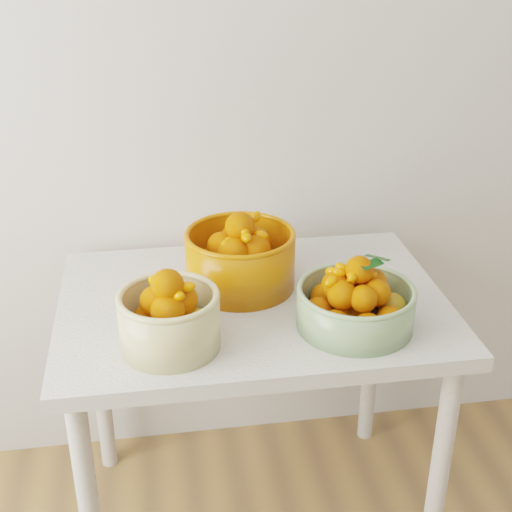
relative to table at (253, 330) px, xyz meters
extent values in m
cube|color=silver|center=(0.18, 0.40, 0.70)|extent=(4.00, 0.04, 2.70)
cube|color=silver|center=(0.00, 0.00, 0.08)|extent=(1.00, 0.70, 0.04)
cylinder|color=silver|center=(0.44, -0.29, -0.30)|extent=(0.05, 0.05, 0.71)
cylinder|color=silver|center=(-0.44, 0.29, -0.30)|extent=(0.05, 0.05, 0.71)
cylinder|color=silver|center=(0.44, 0.29, -0.30)|extent=(0.05, 0.05, 0.71)
cylinder|color=#D1C283|center=(-0.22, -0.19, 0.16)|extent=(0.28, 0.28, 0.13)
torus|color=#D1C283|center=(-0.22, -0.19, 0.23)|extent=(0.29, 0.29, 0.02)
sphere|color=#D1660C|center=(-0.16, -0.19, 0.15)|extent=(0.08, 0.08, 0.08)
sphere|color=#D1660C|center=(-0.20, -0.13, 0.15)|extent=(0.08, 0.08, 0.08)
sphere|color=#FB5D00|center=(-0.27, -0.15, 0.15)|extent=(0.08, 0.08, 0.08)
sphere|color=#FB5D00|center=(-0.27, -0.23, 0.15)|extent=(0.07, 0.07, 0.07)
sphere|color=#FB5D00|center=(-0.20, -0.24, 0.15)|extent=(0.08, 0.08, 0.08)
sphere|color=#FB5D00|center=(-0.22, -0.19, 0.15)|extent=(0.08, 0.08, 0.08)
sphere|color=#FB5D00|center=(-0.19, -0.17, 0.21)|extent=(0.08, 0.08, 0.08)
sphere|color=#FB5D00|center=(-0.25, -0.17, 0.21)|extent=(0.07, 0.07, 0.07)
sphere|color=#FB5D00|center=(-0.22, -0.22, 0.21)|extent=(0.08, 0.08, 0.08)
sphere|color=#FB5D00|center=(-0.22, -0.19, 0.26)|extent=(0.07, 0.07, 0.07)
ellipsoid|color=#FA6B03|center=(-0.20, -0.22, 0.24)|extent=(0.05, 0.05, 0.04)
ellipsoid|color=#FA6B03|center=(-0.24, -0.21, 0.23)|extent=(0.04, 0.05, 0.04)
ellipsoid|color=#FA6B03|center=(-0.23, -0.15, 0.23)|extent=(0.04, 0.04, 0.03)
ellipsoid|color=#FA6B03|center=(-0.21, -0.16, 0.26)|extent=(0.04, 0.05, 0.04)
ellipsoid|color=#FA6B03|center=(-0.25, -0.15, 0.25)|extent=(0.04, 0.05, 0.03)
ellipsoid|color=#FA6B03|center=(-0.24, -0.23, 0.23)|extent=(0.04, 0.05, 0.04)
ellipsoid|color=#FA6B03|center=(-0.18, -0.20, 0.25)|extent=(0.05, 0.03, 0.03)
ellipsoid|color=#FA6B03|center=(-0.21, -0.19, 0.23)|extent=(0.05, 0.04, 0.04)
cylinder|color=#89AC76|center=(0.22, -0.17, 0.15)|extent=(0.32, 0.32, 0.10)
torus|color=#89AC76|center=(0.22, -0.17, 0.19)|extent=(0.32, 0.32, 0.01)
sphere|color=#D1660C|center=(0.31, -0.17, 0.14)|extent=(0.07, 0.07, 0.07)
sphere|color=#FB5D00|center=(0.29, -0.11, 0.14)|extent=(0.07, 0.07, 0.07)
sphere|color=#FB5D00|center=(0.22, -0.08, 0.14)|extent=(0.07, 0.07, 0.07)
sphere|color=#FB5D00|center=(0.16, -0.10, 0.14)|extent=(0.07, 0.07, 0.07)
sphere|color=#FB5D00|center=(0.13, -0.17, 0.14)|extent=(0.07, 0.07, 0.07)
sphere|color=#FB5D00|center=(0.16, -0.23, 0.14)|extent=(0.07, 0.07, 0.07)
sphere|color=#FB5D00|center=(0.23, -0.26, 0.14)|extent=(0.07, 0.07, 0.07)
sphere|color=#FB5D00|center=(0.29, -0.23, 0.14)|extent=(0.07, 0.07, 0.07)
sphere|color=#FB5D00|center=(0.22, -0.17, 0.14)|extent=(0.07, 0.07, 0.07)
sphere|color=#FB5D00|center=(0.27, -0.14, 0.20)|extent=(0.07, 0.07, 0.07)
sphere|color=#FB5D00|center=(0.22, -0.12, 0.20)|extent=(0.07, 0.07, 0.07)
sphere|color=#FB5D00|center=(0.18, -0.14, 0.20)|extent=(0.07, 0.07, 0.07)
sphere|color=#FB5D00|center=(0.18, -0.19, 0.20)|extent=(0.07, 0.07, 0.07)
sphere|color=#FB5D00|center=(0.23, -0.22, 0.20)|extent=(0.07, 0.07, 0.07)
sphere|color=#FB5D00|center=(0.27, -0.19, 0.20)|extent=(0.07, 0.07, 0.07)
sphere|color=#FB5D00|center=(0.23, -0.16, 0.25)|extent=(0.07, 0.07, 0.07)
ellipsoid|color=#FA6B03|center=(0.24, -0.17, 0.25)|extent=(0.04, 0.04, 0.04)
ellipsoid|color=#FA6B03|center=(0.21, -0.17, 0.24)|extent=(0.04, 0.03, 0.04)
ellipsoid|color=#FA6B03|center=(0.18, -0.15, 0.24)|extent=(0.04, 0.04, 0.03)
ellipsoid|color=#FA6B03|center=(0.21, -0.19, 0.24)|extent=(0.04, 0.04, 0.03)
ellipsoid|color=#FA6B03|center=(0.23, -0.17, 0.24)|extent=(0.03, 0.04, 0.04)
ellipsoid|color=#FA6B03|center=(0.16, -0.18, 0.23)|extent=(0.04, 0.03, 0.04)
ellipsoid|color=#FA6B03|center=(0.21, -0.17, 0.23)|extent=(0.04, 0.04, 0.04)
ellipsoid|color=#FA6B03|center=(0.26, -0.16, 0.23)|extent=(0.04, 0.04, 0.03)
ellipsoid|color=#FA6B03|center=(0.17, -0.13, 0.23)|extent=(0.04, 0.04, 0.03)
ellipsoid|color=#FA6B03|center=(0.22, -0.17, 0.24)|extent=(0.04, 0.04, 0.03)
ellipsoid|color=#FA6B03|center=(0.19, -0.14, 0.24)|extent=(0.04, 0.04, 0.03)
cylinder|color=#D05B07|center=(-0.02, 0.08, 0.17)|extent=(0.32, 0.32, 0.15)
torus|color=#D05B07|center=(-0.02, 0.08, 0.25)|extent=(0.32, 0.32, 0.01)
sphere|color=#FB5D00|center=(0.07, 0.08, 0.15)|extent=(0.08, 0.08, 0.08)
sphere|color=#FB5D00|center=(0.03, 0.15, 0.15)|extent=(0.08, 0.08, 0.08)
sphere|color=#FB5D00|center=(-0.04, 0.16, 0.15)|extent=(0.08, 0.08, 0.08)
sphere|color=#FB5D00|center=(-0.10, 0.12, 0.15)|extent=(0.08, 0.08, 0.08)
sphere|color=#FB5D00|center=(-0.10, 0.05, 0.15)|extent=(0.09, 0.09, 0.09)
sphere|color=#FB5D00|center=(-0.04, -0.01, 0.15)|extent=(0.08, 0.08, 0.08)
sphere|color=#FB5D00|center=(0.04, 0.01, 0.15)|extent=(0.09, 0.09, 0.09)
sphere|color=#FB5D00|center=(-0.02, 0.08, 0.15)|extent=(0.08, 0.08, 0.08)
sphere|color=#FB5D00|center=(0.02, 0.10, 0.21)|extent=(0.08, 0.08, 0.08)
sphere|color=#FB5D00|center=(-0.03, 0.13, 0.21)|extent=(0.08, 0.08, 0.08)
sphere|color=#FB5D00|center=(-0.07, 0.08, 0.21)|extent=(0.08, 0.08, 0.08)
sphere|color=#FB5D00|center=(-0.04, 0.04, 0.21)|extent=(0.09, 0.09, 0.09)
sphere|color=#FB5D00|center=(0.01, 0.05, 0.21)|extent=(0.08, 0.08, 0.08)
sphere|color=#FB5D00|center=(-0.02, 0.08, 0.27)|extent=(0.08, 0.08, 0.08)
ellipsoid|color=#FA6B03|center=(-0.01, 0.05, 0.27)|extent=(0.04, 0.05, 0.04)
ellipsoid|color=#FA6B03|center=(-0.01, 0.07, 0.24)|extent=(0.05, 0.05, 0.04)
ellipsoid|color=#FA6B03|center=(0.03, 0.13, 0.27)|extent=(0.05, 0.05, 0.04)
ellipsoid|color=#FA6B03|center=(-0.01, 0.08, 0.26)|extent=(0.05, 0.04, 0.03)
ellipsoid|color=#FA6B03|center=(-0.02, 0.10, 0.24)|extent=(0.03, 0.04, 0.03)
ellipsoid|color=#FA6B03|center=(-0.05, 0.05, 0.24)|extent=(0.05, 0.05, 0.04)
ellipsoid|color=#FA6B03|center=(0.00, 0.14, 0.23)|extent=(0.04, 0.05, 0.04)
ellipsoid|color=#FA6B03|center=(-0.06, 0.04, 0.24)|extent=(0.05, 0.05, 0.04)
ellipsoid|color=#FA6B03|center=(-0.06, 0.05, 0.23)|extent=(0.05, 0.05, 0.04)
ellipsoid|color=#FA6B03|center=(-0.03, 0.08, 0.25)|extent=(0.05, 0.05, 0.04)
ellipsoid|color=#FA6B03|center=(-0.01, 0.02, 0.26)|extent=(0.04, 0.04, 0.03)
ellipsoid|color=#FA6B03|center=(0.03, 0.06, 0.25)|extent=(0.05, 0.04, 0.03)
camera|label=1|loc=(-0.24, -1.59, 1.01)|focal=50.00mm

